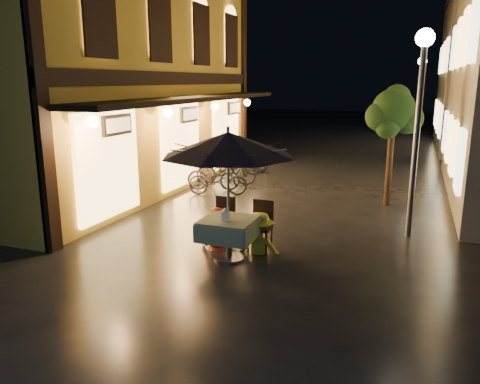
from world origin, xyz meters
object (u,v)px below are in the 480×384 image
at_px(streetlamp_near, 420,97).
at_px(patio_umbrella, 228,144).
at_px(person_yellow, 260,214).
at_px(cafe_table, 229,229).
at_px(person_orange, 217,208).
at_px(bicycle_0, 217,180).
at_px(table_lantern, 225,214).

relative_size(streetlamp_near, patio_umbrella, 1.72).
xyz_separation_m(streetlamp_near, person_yellow, (-2.68, -2.01, -2.15)).
relative_size(cafe_table, person_orange, 0.62).
distance_m(cafe_table, bicycle_0, 5.06).
distance_m(patio_umbrella, bicycle_0, 5.33).
relative_size(streetlamp_near, person_orange, 2.64).
distance_m(streetlamp_near, bicycle_0, 6.16).
xyz_separation_m(streetlamp_near, cafe_table, (-3.10, -2.57, -2.33)).
height_order(patio_umbrella, person_yellow, patio_umbrella).
distance_m(cafe_table, person_yellow, 0.72).
distance_m(streetlamp_near, cafe_table, 4.65).
relative_size(table_lantern, bicycle_0, 0.15).
bearing_deg(table_lantern, person_yellow, 59.67).
bearing_deg(person_yellow, bicycle_0, -66.72).
distance_m(streetlamp_near, person_orange, 4.61).
relative_size(person_orange, bicycle_0, 0.93).
relative_size(person_orange, person_yellow, 1.04).
height_order(person_orange, bicycle_0, person_orange).
bearing_deg(cafe_table, patio_umbrella, 82.87).
bearing_deg(cafe_table, streetlamp_near, 39.62).
xyz_separation_m(cafe_table, patio_umbrella, (0.00, 0.00, 1.56)).
xyz_separation_m(cafe_table, person_orange, (-0.46, 0.55, 0.21)).
height_order(cafe_table, bicycle_0, bicycle_0).
height_order(streetlamp_near, person_yellow, streetlamp_near).
relative_size(streetlamp_near, person_yellow, 2.76).
distance_m(streetlamp_near, table_lantern, 4.58).
relative_size(patio_umbrella, person_orange, 1.54).
relative_size(person_yellow, bicycle_0, 0.89).
bearing_deg(patio_umbrella, cafe_table, -97.13).
relative_size(cafe_table, person_yellow, 0.65).
height_order(cafe_table, person_orange, person_orange).
relative_size(streetlamp_near, bicycle_0, 2.46).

